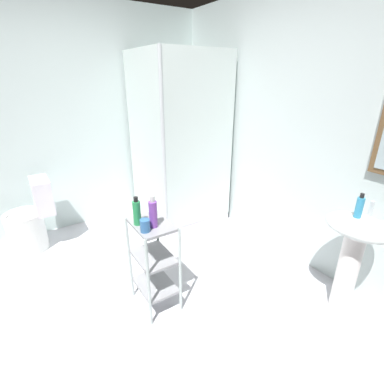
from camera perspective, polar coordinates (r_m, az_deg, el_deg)
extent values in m
cube|color=silver|center=(2.44, -13.74, -24.10)|extent=(4.20, 4.20, 0.02)
cube|color=silver|center=(2.86, 21.35, 11.08)|extent=(4.20, 0.10, 2.50)
cube|color=silver|center=(3.56, -26.20, 12.31)|extent=(0.10, 4.20, 2.50)
cube|color=white|center=(3.82, -2.33, -3.81)|extent=(0.90, 0.90, 0.10)
cube|color=silver|center=(3.30, -9.43, 10.07)|extent=(0.90, 0.02, 1.90)
cube|color=silver|center=(3.13, 1.67, 9.68)|extent=(0.02, 0.90, 1.90)
cylinder|color=silver|center=(2.90, -5.76, 8.57)|extent=(0.04, 0.04, 1.90)
cylinder|color=silver|center=(3.80, -2.34, -3.11)|extent=(0.08, 0.08, 0.00)
cylinder|color=white|center=(2.55, 28.69, -14.06)|extent=(0.15, 0.15, 0.68)
ellipsoid|color=white|center=(2.35, 30.51, -5.98)|extent=(0.46, 0.37, 0.13)
cylinder|color=silver|center=(2.41, 32.38, -2.70)|extent=(0.03, 0.03, 0.10)
cylinder|color=white|center=(3.49, -30.26, -7.10)|extent=(0.37, 0.37, 0.40)
torus|color=white|center=(3.40, -30.96, -3.92)|extent=(0.37, 0.37, 0.04)
cube|color=white|center=(3.34, -27.91, -0.61)|extent=(0.35, 0.17, 0.36)
cylinder|color=silver|center=(2.40, -12.43, -13.00)|extent=(0.02, 0.02, 0.74)
cylinder|color=silver|center=(2.13, -8.73, -17.91)|extent=(0.02, 0.02, 0.74)
cylinder|color=silver|center=(2.48, -6.74, -11.30)|extent=(0.02, 0.02, 0.74)
cylinder|color=silver|center=(2.22, -2.40, -15.72)|extent=(0.02, 0.02, 0.74)
cube|color=#99999E|center=(2.42, -7.40, -17.97)|extent=(0.36, 0.26, 0.02)
cube|color=#99999E|center=(2.25, -7.75, -12.73)|extent=(0.36, 0.26, 0.02)
cube|color=#99999E|center=(2.11, -8.14, -6.48)|extent=(0.36, 0.26, 0.02)
cylinder|color=#389ED1|center=(2.30, 30.59, -2.72)|extent=(0.05, 0.05, 0.15)
cylinder|color=black|center=(2.27, 31.04, -0.63)|extent=(0.03, 0.03, 0.03)
cylinder|color=#299652|center=(2.06, -11.02, -4.19)|extent=(0.06, 0.06, 0.18)
cylinder|color=black|center=(2.02, -11.24, -1.46)|extent=(0.03, 0.03, 0.04)
cylinder|color=purple|center=(2.01, -7.83, -4.49)|extent=(0.06, 0.06, 0.19)
cylinder|color=silver|center=(1.96, -8.01, -1.38)|extent=(0.03, 0.03, 0.04)
cylinder|color=#3870B2|center=(1.98, -9.42, -6.67)|extent=(0.07, 0.07, 0.09)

